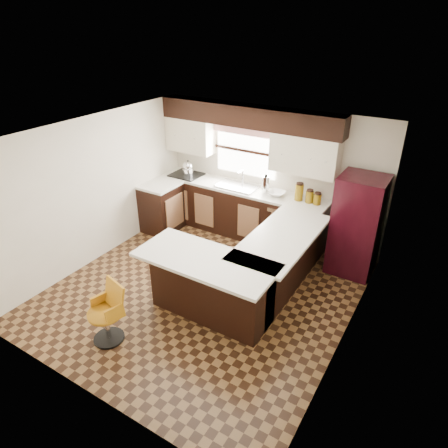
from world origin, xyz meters
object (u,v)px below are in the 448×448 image
Objects in this scene: peninsula_long at (276,264)px; bar_chair at (105,314)px; peninsula_return at (211,287)px; refrigerator at (357,225)px.

peninsula_long is 2.52m from bar_chair.
peninsula_long and peninsula_return have the same top height.
peninsula_long is 1.46m from refrigerator.
peninsula_return is at bearing -118.30° from peninsula_long.
refrigerator is at bearing 53.88° from peninsula_long.
peninsula_return reaches higher than bar_chair.
peninsula_return is 2.03× the size of bar_chair.
bar_chair is at bearing -123.25° from peninsula_long.
refrigerator is at bearing 70.58° from bar_chair.
refrigerator reaches higher than peninsula_long.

